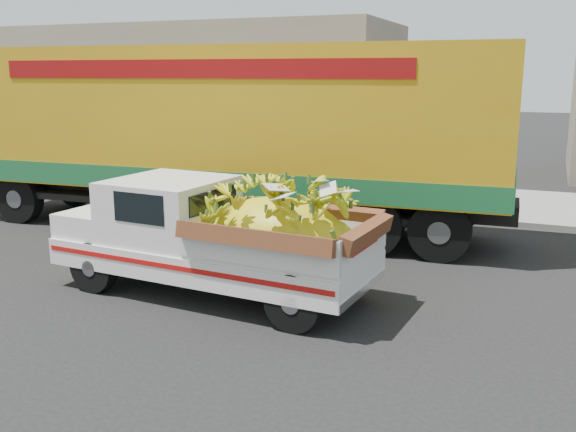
% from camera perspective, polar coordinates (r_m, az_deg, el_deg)
% --- Properties ---
extents(ground, '(100.00, 100.00, 0.00)m').
position_cam_1_polar(ground, '(11.27, -13.59, -4.66)').
color(ground, black).
rests_on(ground, ground).
extents(curb, '(60.00, 0.25, 0.15)m').
position_cam_1_polar(curb, '(16.06, -1.70, 1.11)').
color(curb, gray).
rests_on(curb, ground).
extents(sidewalk, '(60.00, 4.00, 0.14)m').
position_cam_1_polar(sidewalk, '(17.97, 1.02, 2.34)').
color(sidewalk, gray).
rests_on(sidewalk, ground).
extents(building_left, '(18.00, 6.00, 5.00)m').
position_cam_1_polar(building_left, '(26.63, -10.68, 10.74)').
color(building_left, gray).
rests_on(building_left, ground).
extents(pickup_truck, '(4.99, 2.17, 1.70)m').
position_cam_1_polar(pickup_truck, '(9.44, -4.88, -1.94)').
color(pickup_truck, black).
rests_on(pickup_truck, ground).
extents(semi_trailer, '(12.04, 3.12, 3.80)m').
position_cam_1_polar(semi_trailer, '(13.58, -5.95, 7.67)').
color(semi_trailer, black).
rests_on(semi_trailer, ground).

